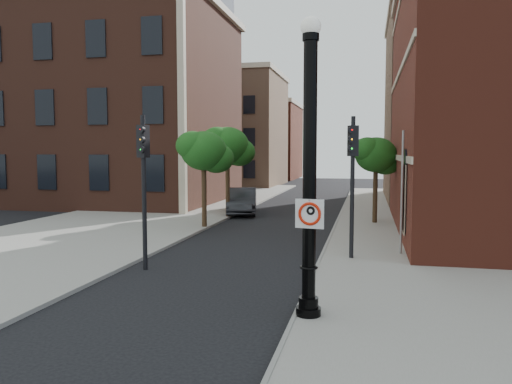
% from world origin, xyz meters
% --- Properties ---
extents(ground, '(120.00, 120.00, 0.00)m').
position_xyz_m(ground, '(0.00, 0.00, 0.00)').
color(ground, black).
rests_on(ground, ground).
extents(sidewalk_right, '(8.00, 60.00, 0.12)m').
position_xyz_m(sidewalk_right, '(6.00, 10.00, 0.06)').
color(sidewalk_right, gray).
rests_on(sidewalk_right, ground).
extents(sidewalk_left, '(10.00, 50.00, 0.12)m').
position_xyz_m(sidewalk_left, '(-9.00, 18.00, 0.06)').
color(sidewalk_left, gray).
rests_on(sidewalk_left, ground).
extents(curb_edge, '(0.10, 60.00, 0.14)m').
position_xyz_m(curb_edge, '(2.05, 10.00, 0.07)').
color(curb_edge, gray).
rests_on(curb_edge, ground).
extents(victorian_building, '(18.60, 14.60, 17.95)m').
position_xyz_m(victorian_building, '(-16.00, 23.97, 8.74)').
color(victorian_building, '#552C1F').
rests_on(victorian_building, ground).
extents(bg_building_tan_a, '(12.00, 12.00, 12.00)m').
position_xyz_m(bg_building_tan_a, '(-12.00, 44.00, 6.00)').
color(bg_building_tan_a, '#976D52').
rests_on(bg_building_tan_a, ground).
extents(bg_building_red, '(12.00, 12.00, 10.00)m').
position_xyz_m(bg_building_red, '(-12.00, 58.00, 5.00)').
color(bg_building_red, '#5F2416').
rests_on(bg_building_red, ground).
extents(lamppost, '(0.57, 0.57, 6.68)m').
position_xyz_m(lamppost, '(2.35, 0.37, 3.09)').
color(lamppost, black).
rests_on(lamppost, ground).
extents(no_parking_sign, '(0.64, 0.14, 0.64)m').
position_xyz_m(no_parking_sign, '(2.38, 0.20, 2.44)').
color(no_parking_sign, white).
rests_on(no_parking_sign, ground).
extents(parked_car, '(2.64, 5.02, 1.57)m').
position_xyz_m(parked_car, '(-3.82, 18.63, 0.79)').
color(parked_car, '#2A2B2F').
rests_on(parked_car, ground).
extents(traffic_signal_left, '(0.37, 0.43, 4.93)m').
position_xyz_m(traffic_signal_left, '(-3.34, 4.04, 3.32)').
color(traffic_signal_left, black).
rests_on(traffic_signal_left, ground).
extents(traffic_signal_right, '(0.39, 0.44, 4.98)m').
position_xyz_m(traffic_signal_right, '(3.08, 6.74, 3.35)').
color(traffic_signal_right, black).
rests_on(traffic_signal_right, ground).
extents(utility_pole, '(0.09, 0.09, 4.54)m').
position_xyz_m(utility_pole, '(4.80, 7.87, 2.27)').
color(utility_pole, '#999999').
rests_on(utility_pole, ground).
extents(street_tree_a, '(2.65, 2.39, 4.77)m').
position_xyz_m(street_tree_a, '(-4.15, 12.53, 3.76)').
color(street_tree_a, '#322114').
rests_on(street_tree_a, ground).
extents(street_tree_b, '(2.86, 2.59, 5.16)m').
position_xyz_m(street_tree_b, '(-4.11, 16.61, 4.07)').
color(street_tree_b, '#322114').
rests_on(street_tree_b, ground).
extents(street_tree_c, '(2.51, 2.27, 4.52)m').
position_xyz_m(street_tree_c, '(4.02, 15.84, 3.56)').
color(street_tree_c, '#322114').
rests_on(street_tree_c, ground).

